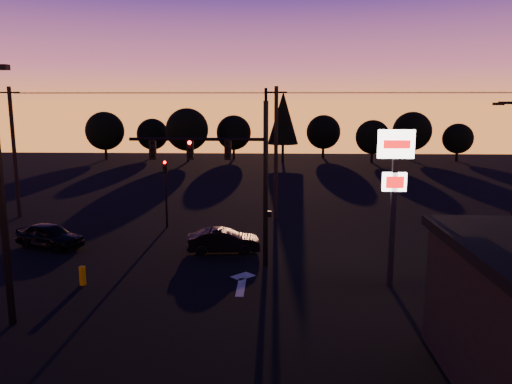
% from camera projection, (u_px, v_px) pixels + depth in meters
% --- Properties ---
extents(ground, '(120.00, 120.00, 0.00)m').
position_uv_depth(ground, '(227.00, 296.00, 20.70)').
color(ground, black).
rests_on(ground, ground).
extents(lane_arrow, '(1.20, 3.10, 0.01)m').
position_uv_depth(lane_arrow, '(242.00, 282.00, 22.31)').
color(lane_arrow, beige).
rests_on(lane_arrow, ground).
extents(traffic_signal_mast, '(6.79, 0.52, 8.58)m').
position_uv_depth(traffic_signal_mast, '(232.00, 166.00, 23.76)').
color(traffic_signal_mast, black).
rests_on(traffic_signal_mast, ground).
extents(secondary_signal, '(0.30, 0.31, 4.35)m').
position_uv_depth(secondary_signal, '(166.00, 183.00, 31.68)').
color(secondary_signal, black).
rests_on(secondary_signal, ground).
extents(parking_lot_light, '(1.25, 0.30, 9.14)m').
position_uv_depth(parking_lot_light, '(0.00, 180.00, 17.10)').
color(parking_lot_light, black).
rests_on(parking_lot_light, ground).
extents(pylon_sign, '(1.50, 0.28, 6.80)m').
position_uv_depth(pylon_sign, '(395.00, 175.00, 21.04)').
color(pylon_sign, black).
rests_on(pylon_sign, ground).
extents(utility_pole_0, '(1.40, 0.26, 9.00)m').
position_uv_depth(utility_pole_0, '(14.00, 152.00, 34.27)').
color(utility_pole_0, black).
rests_on(utility_pole_0, ground).
extents(utility_pole_1, '(1.40, 0.26, 9.00)m').
position_uv_depth(utility_pole_1, '(276.00, 153.00, 33.59)').
color(utility_pole_1, black).
rests_on(utility_pole_1, ground).
extents(power_wires, '(36.00, 1.22, 0.07)m').
position_uv_depth(power_wires, '(276.00, 93.00, 32.89)').
color(power_wires, black).
rests_on(power_wires, ground).
extents(bollard, '(0.28, 0.28, 0.83)m').
position_uv_depth(bollard, '(83.00, 276.00, 21.89)').
color(bollard, '#D69B00').
rests_on(bollard, ground).
extents(tree_0, '(5.36, 5.36, 6.74)m').
position_uv_depth(tree_0, '(105.00, 131.00, 70.00)').
color(tree_0, black).
rests_on(tree_0, ground).
extents(tree_1, '(4.54, 4.54, 5.71)m').
position_uv_depth(tree_1, '(152.00, 134.00, 72.84)').
color(tree_1, black).
rests_on(tree_1, ground).
extents(tree_2, '(5.77, 5.78, 7.26)m').
position_uv_depth(tree_2, '(187.00, 130.00, 67.53)').
color(tree_2, black).
rests_on(tree_2, ground).
extents(tree_3, '(4.95, 4.95, 6.22)m').
position_uv_depth(tree_3, '(234.00, 133.00, 71.35)').
color(tree_3, black).
rests_on(tree_3, ground).
extents(tree_4, '(4.18, 4.18, 9.50)m').
position_uv_depth(tree_4, '(283.00, 118.00, 67.75)').
color(tree_4, black).
rests_on(tree_4, ground).
extents(tree_5, '(4.95, 4.95, 6.22)m').
position_uv_depth(tree_5, '(323.00, 132.00, 72.82)').
color(tree_5, black).
rests_on(tree_5, ground).
extents(tree_6, '(4.54, 4.54, 5.71)m').
position_uv_depth(tree_6, '(373.00, 137.00, 66.75)').
color(tree_6, black).
rests_on(tree_6, ground).
extents(tree_7, '(5.36, 5.36, 6.74)m').
position_uv_depth(tree_7, '(412.00, 131.00, 69.37)').
color(tree_7, black).
rests_on(tree_7, ground).
extents(tree_8, '(4.12, 4.12, 5.19)m').
position_uv_depth(tree_8, '(458.00, 139.00, 68.32)').
color(tree_8, black).
rests_on(tree_8, ground).
extents(car_left, '(4.28, 2.91, 1.35)m').
position_uv_depth(car_left, '(50.00, 235.00, 27.57)').
color(car_left, black).
rests_on(car_left, ground).
extents(car_mid, '(3.99, 1.77, 1.27)m').
position_uv_depth(car_mid, '(224.00, 241.00, 26.66)').
color(car_mid, black).
rests_on(car_mid, ground).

